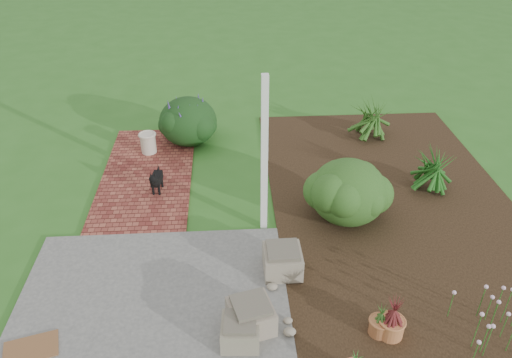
{
  "coord_description": "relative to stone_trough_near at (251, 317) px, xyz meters",
  "views": [
    {
      "loc": [
        -0.2,
        -6.06,
        4.83
      ],
      "look_at": [
        0.2,
        0.4,
        0.7
      ],
      "focal_mm": 35.0,
      "sensor_mm": 36.0,
      "label": 1
    }
  ],
  "objects": [
    {
      "name": "ground",
      "position": [
        0.0,
        1.9,
        -0.21
      ],
      "size": [
        80.0,
        80.0,
        0.0
      ],
      "primitive_type": "plane",
      "color": "#2F6921",
      "rests_on": "ground"
    },
    {
      "name": "concrete_patio",
      "position": [
        -1.25,
        0.15,
        -0.19
      ],
      "size": [
        3.5,
        3.5,
        0.04
      ],
      "primitive_type": "cube",
      "color": "#595957",
      "rests_on": "ground"
    },
    {
      "name": "brick_path",
      "position": [
        -1.7,
        3.65,
        -0.19
      ],
      "size": [
        1.6,
        3.5,
        0.04
      ],
      "primitive_type": "cube",
      "color": "maroon",
      "rests_on": "ground"
    },
    {
      "name": "garden_bed",
      "position": [
        2.5,
        2.4,
        -0.19
      ],
      "size": [
        4.0,
        7.0,
        0.03
      ],
      "primitive_type": "cube",
      "color": "black",
      "rests_on": "ground"
    },
    {
      "name": "veranda_post",
      "position": [
        0.3,
        2.0,
        1.04
      ],
      "size": [
        0.1,
        0.1,
        2.5
      ],
      "primitive_type": "cube",
      "color": "white",
      "rests_on": "ground"
    },
    {
      "name": "stone_trough_near",
      "position": [
        0.0,
        0.0,
        0.0
      ],
      "size": [
        0.62,
        0.62,
        0.34
      ],
      "primitive_type": "cube",
      "rotation": [
        0.0,
        0.0,
        0.26
      ],
      "color": "gray",
      "rests_on": "concrete_patio"
    },
    {
      "name": "stone_trough_mid",
      "position": [
        -0.14,
        -0.21,
        -0.02
      ],
      "size": [
        0.47,
        0.47,
        0.3
      ],
      "primitive_type": "cube",
      "rotation": [
        0.0,
        0.0,
        -0.07
      ],
      "color": "#7B705E",
      "rests_on": "concrete_patio"
    },
    {
      "name": "stone_trough_far",
      "position": [
        0.48,
        0.95,
        0.0
      ],
      "size": [
        0.52,
        0.52,
        0.34
      ],
      "primitive_type": "cube",
      "rotation": [
        0.0,
        0.0,
        0.01
      ],
      "color": "#7A745C",
      "rests_on": "concrete_patio"
    },
    {
      "name": "coir_doormat",
      "position": [
        -2.58,
        -0.18,
        -0.16
      ],
      "size": [
        0.69,
        0.54,
        0.02
      ],
      "primitive_type": "cube",
      "rotation": [
        0.0,
        0.0,
        0.27
      ],
      "color": "brown",
      "rests_on": "concrete_patio"
    },
    {
      "name": "black_dog",
      "position": [
        -1.45,
        3.03,
        0.09
      ],
      "size": [
        0.18,
        0.5,
        0.43
      ],
      "rotation": [
        0.0,
        0.0,
        -0.11
      ],
      "color": "black",
      "rests_on": "brick_path"
    },
    {
      "name": "cream_ceramic_urn",
      "position": [
        -1.75,
        4.45,
        0.03
      ],
      "size": [
        0.35,
        0.35,
        0.39
      ],
      "primitive_type": "cylinder",
      "rotation": [
        0.0,
        0.0,
        0.23
      ],
      "color": "beige",
      "rests_on": "brick_path"
    },
    {
      "name": "evergreen_shrub",
      "position": [
        1.62,
        2.14,
        0.33
      ],
      "size": [
        1.53,
        1.53,
        1.02
      ],
      "primitive_type": "ellipsoid",
      "rotation": [
        0.0,
        0.0,
        -0.34
      ],
      "color": "#0B3911",
      "rests_on": "garden_bed"
    },
    {
      "name": "agapanthus_clump_back",
      "position": [
        3.23,
        2.88,
        0.26
      ],
      "size": [
        1.15,
        1.15,
        0.88
      ],
      "primitive_type": null,
      "rotation": [
        0.0,
        0.0,
        -0.2
      ],
      "color": "#103C10",
      "rests_on": "garden_bed"
    },
    {
      "name": "agapanthus_clump_front",
      "position": [
        2.69,
        4.87,
        0.28
      ],
      "size": [
        1.31,
        1.31,
        0.91
      ],
      "primitive_type": null,
      "rotation": [
        0.0,
        0.0,
        0.34
      ],
      "color": "#0B3D0A",
      "rests_on": "garden_bed"
    },
    {
      "name": "pink_flower_patch",
      "position": [
        2.77,
        -0.39,
        0.12
      ],
      "size": [
        1.09,
        1.09,
        0.59
      ],
      "primitive_type": null,
      "rotation": [
        0.0,
        0.0,
        0.21
      ],
      "color": "#113D0F",
      "rests_on": "garden_bed"
    },
    {
      "name": "terracotta_pot_bronze",
      "position": [
        1.66,
        -0.22,
        -0.06
      ],
      "size": [
        0.31,
        0.31,
        0.24
      ],
      "primitive_type": "cylinder",
      "rotation": [
        0.0,
        0.0,
        -0.04
      ],
      "color": "#B86E3E",
      "rests_on": "garden_bed"
    },
    {
      "name": "terracotta_pot_small_right",
      "position": [
        1.53,
        -0.18,
        -0.07
      ],
      "size": [
        0.33,
        0.33,
        0.21
      ],
      "primitive_type": "cylinder",
      "rotation": [
        0.0,
        0.0,
        0.39
      ],
      "color": "#9E5E35",
      "rests_on": "garden_bed"
    },
    {
      "name": "purple_flowering_bush",
      "position": [
        -0.99,
        4.9,
        0.28
      ],
      "size": [
        1.46,
        1.46,
        0.97
      ],
      "primitive_type": "ellipsoid",
      "rotation": [
        0.0,
        0.0,
        -0.34
      ],
      "color": "black",
      "rests_on": "ground"
    }
  ]
}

